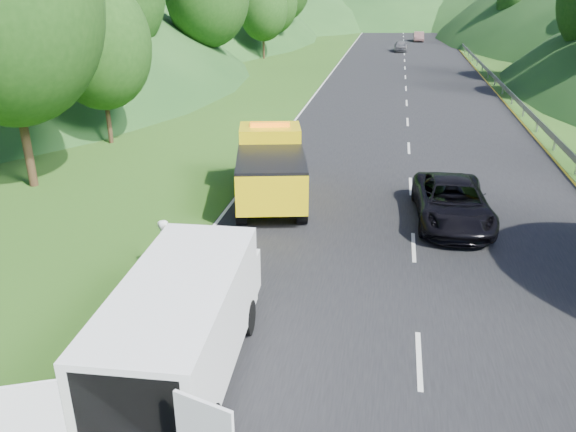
% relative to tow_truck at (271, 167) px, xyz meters
% --- Properties ---
extents(ground, '(320.00, 320.00, 0.00)m').
position_rel_tow_truck_xyz_m(ground, '(2.46, -7.37, -1.38)').
color(ground, '#38661E').
rests_on(ground, ground).
extents(road_surface, '(14.00, 200.00, 0.02)m').
position_rel_tow_truck_xyz_m(road_surface, '(5.46, 32.63, -1.37)').
color(road_surface, black).
rests_on(road_surface, ground).
extents(guardrail, '(0.06, 140.00, 1.52)m').
position_rel_tow_truck_xyz_m(guardrail, '(12.76, 45.13, -1.38)').
color(guardrail, gray).
rests_on(guardrail, ground).
extents(tree_line_left, '(14.00, 140.00, 14.00)m').
position_rel_tow_truck_xyz_m(tree_line_left, '(-16.54, 52.63, -1.38)').
color(tree_line_left, '#254D16').
rests_on(tree_line_left, ground).
extents(hills_backdrop, '(201.00, 288.60, 44.00)m').
position_rel_tow_truck_xyz_m(hills_backdrop, '(8.96, 127.33, -1.38)').
color(hills_backdrop, '#2D5B23').
rests_on(hills_backdrop, ground).
extents(tow_truck, '(3.81, 6.95, 2.83)m').
position_rel_tow_truck_xyz_m(tow_truck, '(0.00, 0.00, 0.00)').
color(tow_truck, black).
rests_on(tow_truck, ground).
extents(white_van, '(3.78, 7.05, 2.45)m').
position_rel_tow_truck_xyz_m(white_van, '(0.45, -10.81, 0.00)').
color(white_van, black).
rests_on(white_van, ground).
extents(woman, '(0.59, 0.71, 1.69)m').
position_rel_tow_truck_xyz_m(woman, '(-1.71, -6.46, -1.38)').
color(woman, silver).
rests_on(woman, ground).
extents(child, '(0.66, 0.66, 1.08)m').
position_rel_tow_truck_xyz_m(child, '(0.14, -6.60, -1.38)').
color(child, tan).
rests_on(child, ground).
extents(suitcase, '(0.40, 0.23, 0.63)m').
position_rel_tow_truck_xyz_m(suitcase, '(-1.74, -7.07, -1.07)').
color(suitcase, '#534D3E').
rests_on(suitcase, ground).
extents(passing_suv, '(2.75, 5.50, 1.50)m').
position_rel_tow_truck_xyz_m(passing_suv, '(6.79, -0.96, -1.38)').
color(passing_suv, black).
rests_on(passing_suv, ground).
extents(dist_car_a, '(1.55, 3.86, 1.32)m').
position_rel_tow_truck_xyz_m(dist_car_a, '(4.98, 53.41, -1.38)').
color(dist_car_a, '#4A4A4F').
rests_on(dist_car_a, ground).
extents(dist_car_b, '(1.41, 4.03, 1.33)m').
position_rel_tow_truck_xyz_m(dist_car_b, '(7.58, 67.16, -1.38)').
color(dist_car_b, brown).
rests_on(dist_car_b, ground).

